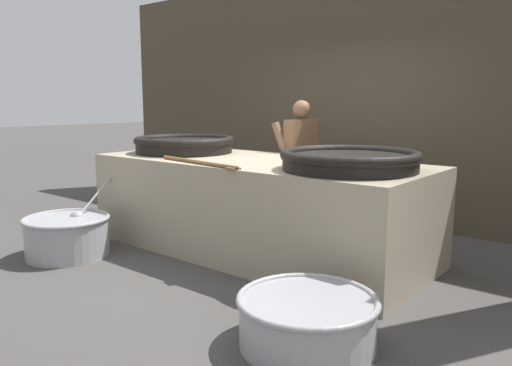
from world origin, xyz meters
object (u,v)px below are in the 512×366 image
object	(u,v)px
giant_wok_near	(184,144)
cook	(300,161)
prep_bowl_vegetables	(67,234)
giant_wok_far	(350,160)
prep_bowl_meat	(307,318)

from	to	relation	value
giant_wok_near	cook	xyz separation A→B (m)	(1.00, 1.05, -0.23)
cook	prep_bowl_vegetables	bearing A→B (deg)	69.13
cook	prep_bowl_vegetables	world-z (taller)	cook
giant_wok_far	prep_bowl_vegetables	world-z (taller)	giant_wok_far
giant_wok_far	cook	world-z (taller)	cook
cook	giant_wok_near	bearing A→B (deg)	52.31
giant_wok_near	prep_bowl_vegetables	distance (m)	1.72
giant_wok_near	cook	size ratio (longest dim) A/B	0.74
cook	prep_bowl_meat	bearing A→B (deg)	131.26
giant_wok_near	giant_wok_far	size ratio (longest dim) A/B	0.95
prep_bowl_vegetables	giant_wok_near	bearing A→B (deg)	79.82
prep_bowl_vegetables	prep_bowl_meat	size ratio (longest dim) A/B	1.19
cook	prep_bowl_meat	size ratio (longest dim) A/B	1.71
giant_wok_far	prep_bowl_vegetables	bearing A→B (deg)	-153.18
prep_bowl_vegetables	prep_bowl_meat	distance (m)	3.08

